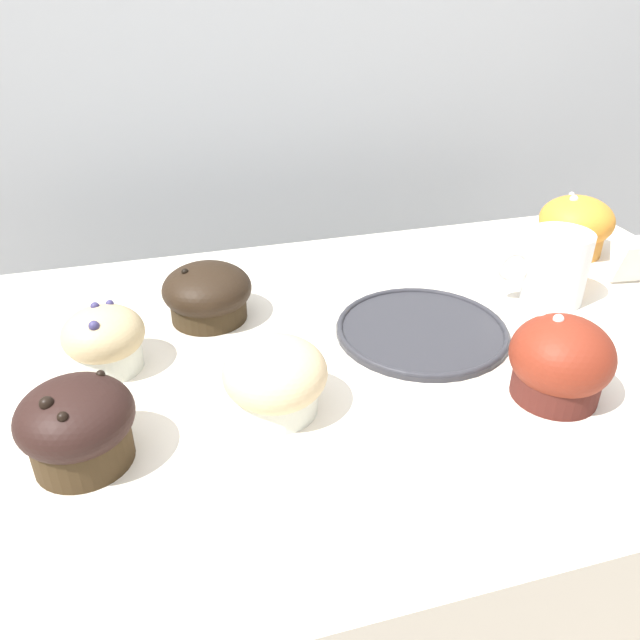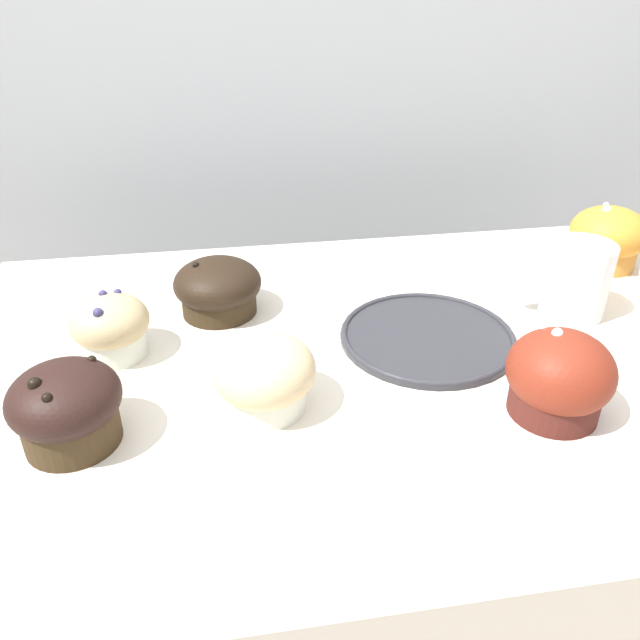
# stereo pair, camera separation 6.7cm
# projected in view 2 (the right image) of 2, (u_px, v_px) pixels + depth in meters

# --- Properties ---
(wall_back) EXTENTS (3.20, 0.10, 1.80)m
(wall_back) POSITION_uv_depth(u_px,v_px,m) (312.00, 204.00, 1.24)
(wall_back) COLOR #B2B7BC
(wall_back) RESTS_ON ground
(display_counter) EXTENTS (1.00, 0.64, 0.94)m
(display_counter) POSITION_uv_depth(u_px,v_px,m) (373.00, 610.00, 0.94)
(display_counter) COLOR silver
(display_counter) RESTS_ON ground
(muffin_front_center) EXTENTS (0.10, 0.10, 0.08)m
(muffin_front_center) POSITION_uv_depth(u_px,v_px,m) (66.00, 406.00, 0.55)
(muffin_front_center) COLOR #3B2B18
(muffin_front_center) RESTS_ON display_counter
(muffin_back_left) EXTENTS (0.10, 0.10, 0.09)m
(muffin_back_left) POSITION_uv_depth(u_px,v_px,m) (559.00, 378.00, 0.59)
(muffin_back_left) COLOR #4E1E18
(muffin_back_left) RESTS_ON display_counter
(muffin_back_right) EXTENTS (0.10, 0.10, 0.08)m
(muffin_back_right) POSITION_uv_depth(u_px,v_px,m) (264.00, 375.00, 0.60)
(muffin_back_right) COLOR white
(muffin_back_right) RESTS_ON display_counter
(muffin_front_left) EXTENTS (0.11, 0.11, 0.09)m
(muffin_front_left) POSITION_uv_depth(u_px,v_px,m) (608.00, 237.00, 0.88)
(muffin_front_left) COLOR #CE8535
(muffin_front_left) RESTS_ON display_counter
(muffin_front_right) EXTENTS (0.11, 0.11, 0.07)m
(muffin_front_right) POSITION_uv_depth(u_px,v_px,m) (218.00, 288.00, 0.77)
(muffin_front_right) COLOR #312415
(muffin_front_right) RESTS_ON display_counter
(muffin_back_center) EXTENTS (0.09, 0.09, 0.07)m
(muffin_back_center) POSITION_uv_depth(u_px,v_px,m) (110.00, 327.00, 0.68)
(muffin_back_center) COLOR silver
(muffin_back_center) RESTS_ON display_counter
(coffee_cup) EXTENTS (0.12, 0.08, 0.09)m
(coffee_cup) POSITION_uv_depth(u_px,v_px,m) (576.00, 278.00, 0.76)
(coffee_cup) COLOR white
(coffee_cup) RESTS_ON display_counter
(serving_plate) EXTENTS (0.20, 0.20, 0.01)m
(serving_plate) POSITION_uv_depth(u_px,v_px,m) (428.00, 336.00, 0.72)
(serving_plate) COLOR #2D2D33
(serving_plate) RESTS_ON display_counter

